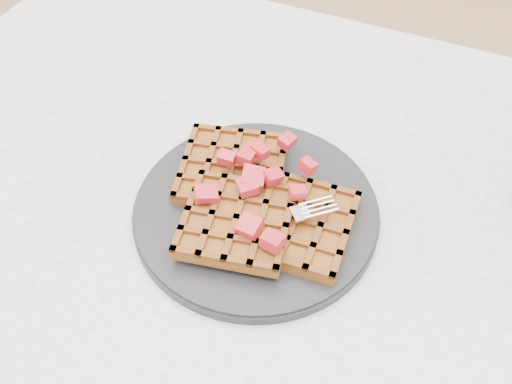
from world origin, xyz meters
TOP-DOWN VIEW (x-y plane):
  - table at (0.00, 0.00)m, footprint 1.20×0.80m
  - plate at (-0.07, -0.02)m, footprint 0.28×0.28m
  - waffles at (-0.07, -0.02)m, footprint 0.23×0.21m
  - strawberry_pile at (-0.07, -0.02)m, footprint 0.15×0.15m
  - fork at (-0.03, -0.05)m, footprint 0.15×0.14m

SIDE VIEW (x-z plane):
  - table at x=0.00m, z-range 0.26..1.01m
  - plate at x=-0.07m, z-range 0.75..0.77m
  - fork at x=-0.03m, z-range 0.77..0.78m
  - waffles at x=-0.07m, z-range 0.76..0.79m
  - strawberry_pile at x=-0.07m, z-range 0.79..0.82m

